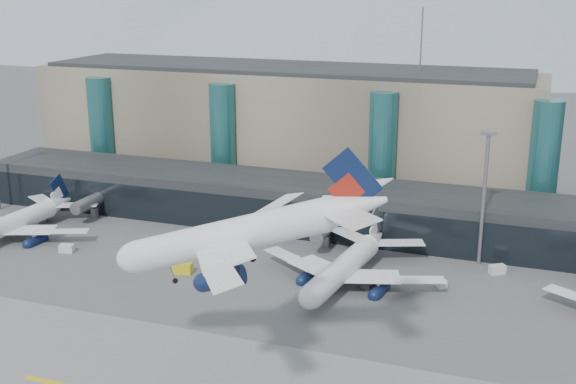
# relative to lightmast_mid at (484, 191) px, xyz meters

# --- Properties ---
(ground) EXTENTS (900.00, 900.00, 0.00)m
(ground) POSITION_rel_lightmast_mid_xyz_m (-30.00, -48.00, -14.42)
(ground) COLOR #515154
(ground) RESTS_ON ground
(concourse) EXTENTS (170.00, 27.00, 10.00)m
(concourse) POSITION_rel_lightmast_mid_xyz_m (-30.02, 9.73, -9.45)
(concourse) COLOR black
(concourse) RESTS_ON ground
(terminal_main) EXTENTS (130.00, 30.00, 31.00)m
(terminal_main) POSITION_rel_lightmast_mid_xyz_m (-55.00, 42.00, 1.03)
(terminal_main) COLOR gray
(terminal_main) RESTS_ON ground
(teal_towers) EXTENTS (116.40, 19.40, 46.00)m
(teal_towers) POSITION_rel_lightmast_mid_xyz_m (-44.99, 26.01, -0.41)
(teal_towers) COLOR #236063
(teal_towers) RESTS_ON ground
(lightmast_mid) EXTENTS (3.00, 1.20, 25.60)m
(lightmast_mid) POSITION_rel_lightmast_mid_xyz_m (0.00, 0.00, 0.00)
(lightmast_mid) COLOR slate
(lightmast_mid) RESTS_ON ground
(hero_jet) EXTENTS (37.69, 37.58, 12.22)m
(hero_jet) POSITION_rel_lightmast_mid_xyz_m (-23.35, -54.70, 8.40)
(hero_jet) COLOR white
(hero_jet) RESTS_ON ground
(jet_parked_left) EXTENTS (35.68, 34.95, 11.51)m
(jet_parked_left) POSITION_rel_lightmast_mid_xyz_m (-93.13, -15.55, -10.07)
(jet_parked_left) COLOR white
(jet_parked_left) RESTS_ON ground
(jet_parked_mid) EXTENTS (36.51, 36.42, 11.84)m
(jet_parked_mid) POSITION_rel_lightmast_mid_xyz_m (-21.18, -15.52, -9.94)
(jet_parked_mid) COLOR white
(jet_parked_mid) RESTS_ON ground
(veh_a) EXTENTS (3.07, 2.14, 1.57)m
(veh_a) POSITION_rel_lightmast_mid_xyz_m (-77.71, -21.36, -13.63)
(veh_a) COLOR silver
(veh_a) RESTS_ON ground
(veh_b) EXTENTS (2.17, 2.72, 1.37)m
(veh_b) POSITION_rel_lightmast_mid_xyz_m (-32.69, -11.99, -13.74)
(veh_b) COLOR gold
(veh_b) RESTS_ON ground
(veh_c) EXTENTS (3.62, 3.27, 1.79)m
(veh_c) POSITION_rel_lightmast_mid_xyz_m (-17.45, -18.24, -13.52)
(veh_c) COLOR #4A4A4F
(veh_c) RESTS_ON ground
(veh_d) EXTENTS (3.27, 2.94, 1.66)m
(veh_d) POSITION_rel_lightmast_mid_xyz_m (3.68, -3.88, -13.59)
(veh_d) COLOR silver
(veh_d) RESTS_ON ground
(veh_f) EXTENTS (3.26, 3.42, 1.73)m
(veh_f) POSITION_rel_lightmast_mid_xyz_m (-94.54, -7.36, -13.55)
(veh_f) COLOR #4A4A4F
(veh_f) RESTS_ON ground
(veh_g) EXTENTS (2.70, 2.90, 1.47)m
(veh_g) POSITION_rel_lightmast_mid_xyz_m (-5.32, -13.36, -13.68)
(veh_g) COLOR silver
(veh_g) RESTS_ON ground
(veh_h) EXTENTS (3.82, 2.40, 1.98)m
(veh_h) POSITION_rel_lightmast_mid_xyz_m (-50.99, -23.21, -13.43)
(veh_h) COLOR gold
(veh_h) RESTS_ON ground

